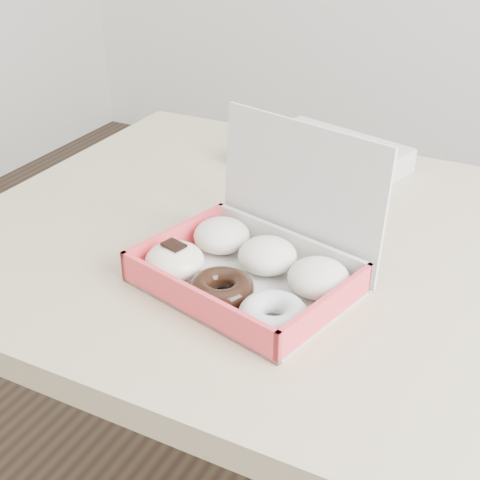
% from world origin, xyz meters
% --- Properties ---
extents(table, '(1.20, 0.80, 0.75)m').
position_xyz_m(table, '(0.00, 0.00, 0.67)').
color(table, tan).
rests_on(table, ground).
extents(donut_box, '(0.31, 0.28, 0.19)m').
position_xyz_m(donut_box, '(-0.10, -0.14, 0.78)').
color(donut_box, silver).
rests_on(donut_box, table).
extents(newspapers, '(0.31, 0.28, 0.04)m').
position_xyz_m(newspapers, '(-0.16, 0.26, 0.77)').
color(newspapers, silver).
rests_on(newspapers, table).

